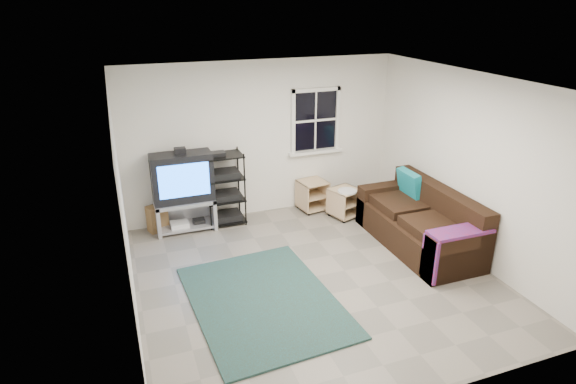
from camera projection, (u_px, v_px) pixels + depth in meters
name	position (u px, v px, depth m)	size (l,w,h in m)	color
room	(315.00, 125.00, 8.21)	(4.60, 4.62, 4.60)	gray
tv_unit	(183.00, 186.00, 7.54)	(0.94, 0.47, 1.38)	#A8A8B0
av_rack	(225.00, 193.00, 7.84)	(0.62, 0.45, 1.23)	black
side_table_left	(311.00, 194.00, 8.46)	(0.51, 0.51, 0.53)	tan
side_table_right	(344.00, 200.00, 8.18)	(0.57, 0.57, 0.52)	tan
sofa	(421.00, 224.00, 7.20)	(0.95, 2.14, 0.98)	black
shag_rug	(263.00, 301.00, 5.95)	(1.68, 2.31, 0.03)	black
paper_bag	(157.00, 218.00, 7.70)	(0.30, 0.19, 0.43)	olive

